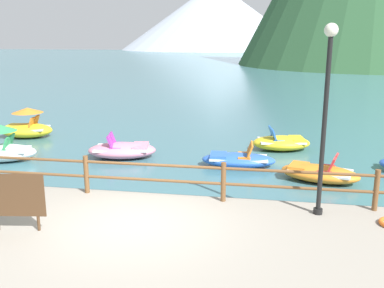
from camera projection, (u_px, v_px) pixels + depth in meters
ground_plane at (242, 77)px, 47.49m from camera, size 200.00×200.00×0.00m
dock_railing at (153, 174)px, 10.44m from camera, size 23.92×0.12×0.95m
lamp_post at (326, 103)px, 8.98m from camera, size 0.28×0.28×4.05m
sign_board at (15, 196)px, 8.57m from camera, size 1.17×0.21×1.19m
pedal_boat_0 at (122, 150)px, 15.44m from camera, size 2.61×1.82×0.86m
pedal_boat_2 at (319, 173)px, 12.91m from camera, size 2.52×1.74×0.83m
pedal_boat_3 at (282, 143)px, 16.52m from camera, size 2.35×1.66×0.86m
pedal_boat_5 at (238, 159)px, 14.39m from camera, size 2.48×1.24×0.80m
pedal_boat_7 at (27, 127)px, 18.57m from camera, size 2.35×1.65×1.28m
distant_peak at (215, 16)px, 150.11m from camera, size 64.70×64.70×22.56m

